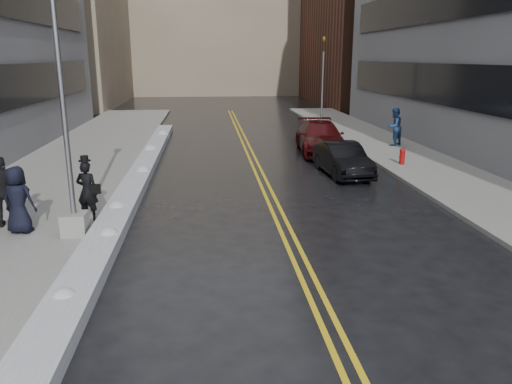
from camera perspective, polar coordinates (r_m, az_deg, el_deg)
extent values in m
plane|color=black|center=(12.20, -6.77, -8.18)|extent=(160.00, 160.00, 0.00)
cube|color=gray|center=(22.56, -21.13, 2.04)|extent=(5.50, 50.00, 0.15)
cube|color=gray|center=(23.78, 18.53, 2.91)|extent=(4.00, 50.00, 0.15)
cube|color=gold|center=(21.84, -0.17, 2.48)|extent=(0.12, 50.00, 0.01)
cube|color=gold|center=(21.87, 0.61, 2.49)|extent=(0.12, 50.00, 0.01)
cube|color=silver|center=(19.95, -13.47, 1.31)|extent=(0.90, 30.00, 0.34)
cube|color=gray|center=(57.58, -22.77, 18.28)|extent=(14.00, 22.00, 18.00)
cube|color=gray|center=(71.49, -4.54, 20.15)|extent=(36.00, 16.00, 22.00)
cube|color=gray|center=(14.37, -19.99, -3.44)|extent=(0.65, 0.65, 0.60)
cylinder|color=gray|center=(13.70, -21.45, 11.80)|extent=(0.14, 0.14, 7.00)
cylinder|color=maroon|center=(23.32, 16.36, 3.80)|extent=(0.24, 0.24, 0.60)
sphere|color=maroon|center=(23.27, 16.41, 4.52)|extent=(0.26, 0.26, 0.26)
cylinder|color=maroon|center=(23.31, 16.37, 3.92)|extent=(0.25, 0.10, 0.10)
cylinder|color=gray|center=(36.20, 7.59, 11.66)|extent=(0.14, 0.14, 5.00)
imported|color=#594C0C|center=(36.15, 7.76, 16.41)|extent=(0.16, 0.20, 1.00)
imported|color=black|center=(15.35, -18.72, 0.12)|extent=(0.73, 0.56, 1.77)
imported|color=black|center=(14.93, -25.56, -0.83)|extent=(1.03, 0.80, 1.86)
imported|color=black|center=(15.68, -26.84, 0.03)|extent=(1.26, 0.76, 2.01)
imported|color=navy|center=(28.10, 15.52, 7.20)|extent=(1.25, 1.18, 2.03)
imported|color=black|center=(21.17, 9.87, 3.72)|extent=(1.74, 4.24, 1.36)
imported|color=#3D090B|center=(26.05, 7.38, 6.19)|extent=(2.61, 5.58, 1.58)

